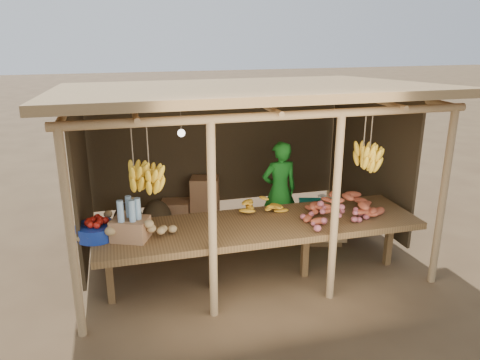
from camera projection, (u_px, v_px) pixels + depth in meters
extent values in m
plane|color=brown|center=(240.00, 249.00, 6.77)|extent=(60.00, 60.00, 0.00)
cylinder|color=tan|center=(71.00, 238.00, 4.53)|extent=(0.09, 0.09, 2.20)
cylinder|color=tan|center=(443.00, 199.00, 5.56)|extent=(0.09, 0.09, 2.20)
cylinder|color=tan|center=(85.00, 159.00, 7.29)|extent=(0.09, 0.09, 2.20)
cylinder|color=tan|center=(332.00, 143.00, 8.32)|extent=(0.09, 0.09, 2.20)
cylinder|color=tan|center=(212.00, 224.00, 4.88)|extent=(0.09, 0.09, 2.20)
cylinder|color=tan|center=(335.00, 211.00, 5.22)|extent=(0.09, 0.09, 2.20)
cylinder|color=tan|center=(278.00, 116.00, 4.71)|extent=(4.40, 0.09, 0.09)
cylinder|color=tan|center=(216.00, 84.00, 7.47)|extent=(4.40, 0.09, 0.09)
cube|color=#9C7849|center=(240.00, 89.00, 6.06)|extent=(4.70, 3.50, 0.28)
cube|color=#40321D|center=(217.00, 144.00, 7.75)|extent=(4.20, 0.04, 1.98)
cube|color=#40321D|center=(81.00, 176.00, 6.06)|extent=(0.04, 2.40, 1.98)
cube|color=#40321D|center=(369.00, 155.00, 7.09)|extent=(0.04, 2.40, 1.98)
cube|color=brown|center=(260.00, 226.00, 5.66)|extent=(3.90, 1.05, 0.08)
cube|color=brown|center=(109.00, 275.00, 5.34)|extent=(0.08, 0.08, 0.72)
cube|color=brown|center=(212.00, 262.00, 5.63)|extent=(0.08, 0.08, 0.72)
cube|color=brown|center=(305.00, 250.00, 5.93)|extent=(0.08, 0.08, 0.72)
cube|color=brown|center=(389.00, 240.00, 6.22)|extent=(0.08, 0.08, 0.72)
cylinder|color=navy|center=(96.00, 231.00, 5.23)|extent=(0.45, 0.45, 0.16)
cube|color=#A06F47|center=(131.00, 229.00, 5.18)|extent=(0.48, 0.43, 0.24)
imported|color=#1B7A1E|center=(279.00, 191.00, 6.92)|extent=(0.56, 0.38, 1.50)
cube|color=brown|center=(321.00, 224.00, 6.98)|extent=(0.68, 0.62, 0.53)
cube|color=#0C8A86|center=(322.00, 206.00, 6.89)|extent=(0.76, 0.70, 0.05)
cube|color=#A06F47|center=(205.00, 209.00, 7.74)|extent=(0.53, 0.47, 0.36)
cube|color=#A06F47|center=(205.00, 188.00, 7.63)|extent=(0.53, 0.47, 0.36)
cube|color=#A06F47|center=(175.00, 212.00, 7.62)|extent=(0.53, 0.47, 0.36)
ellipsoid|color=#40321D|center=(128.00, 219.00, 7.10)|extent=(0.47, 0.47, 0.63)
ellipsoid|color=#40321D|center=(157.00, 217.00, 7.21)|extent=(0.47, 0.47, 0.63)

